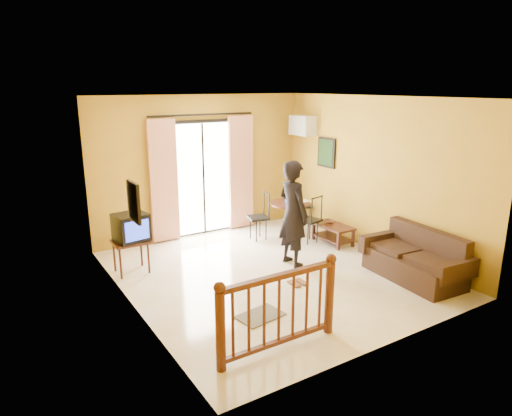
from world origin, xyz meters
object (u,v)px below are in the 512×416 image
dining_table (290,209)px  sofa (416,261)px  television (131,227)px  coffee_table (333,231)px  standing_person (293,214)px

dining_table → sofa: (0.39, -2.85, -0.23)m
sofa → television: bearing=149.3°
sofa → dining_table: bearing=102.2°
television → dining_table: size_ratio=0.69×
coffee_table → sofa: size_ratio=0.48×
television → coffee_table: size_ratio=0.67×
coffee_table → standing_person: (-1.31, -0.45, 0.66)m
coffee_table → sofa: (0.00, -1.96, 0.05)m
dining_table → standing_person: (-0.92, -1.34, 0.37)m
sofa → standing_person: size_ratio=0.95×
television → dining_table: bearing=-3.8°
coffee_table → standing_person: 1.53m
dining_table → sofa: size_ratio=0.47×
dining_table → coffee_table: size_ratio=0.98×
dining_table → television: bearing=-175.9°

